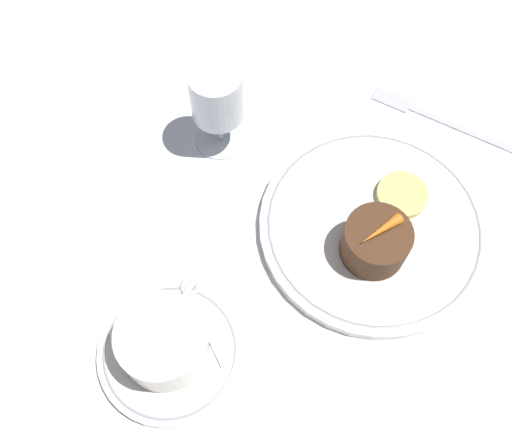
{
  "coord_description": "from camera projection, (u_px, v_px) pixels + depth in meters",
  "views": [
    {
      "loc": [
        -0.32,
        -0.04,
        0.65
      ],
      "look_at": [
        -0.05,
        0.09,
        0.04
      ],
      "focal_mm": 42.0,
      "sensor_mm": 36.0,
      "label": 1
    }
  ],
  "objects": [
    {
      "name": "spoon",
      "position": [
        198.0,
        312.0,
        0.66
      ],
      "size": [
        0.08,
        0.09,
        0.0
      ],
      "color": "silver",
      "rests_on": "saucer"
    },
    {
      "name": "dessert_cake",
      "position": [
        375.0,
        242.0,
        0.67
      ],
      "size": [
        0.08,
        0.08,
        0.05
      ],
      "color": "#4C2D19",
      "rests_on": "dinner_plate"
    },
    {
      "name": "wine_glass",
      "position": [
        217.0,
        99.0,
        0.7
      ],
      "size": [
        0.07,
        0.07,
        0.13
      ],
      "color": "silver",
      "rests_on": "ground_plane"
    },
    {
      "name": "dinner_plate",
      "position": [
        373.0,
        226.0,
        0.71
      ],
      "size": [
        0.27,
        0.27,
        0.01
      ],
      "color": "white",
      "rests_on": "ground_plane"
    },
    {
      "name": "coffee_cup",
      "position": [
        163.0,
        341.0,
        0.62
      ],
      "size": [
        0.12,
        0.09,
        0.06
      ],
      "color": "white",
      "rests_on": "saucer"
    },
    {
      "name": "pineapple_slice",
      "position": [
        402.0,
        195.0,
        0.72
      ],
      "size": [
        0.06,
        0.06,
        0.01
      ],
      "color": "#EFE075",
      "rests_on": "dinner_plate"
    },
    {
      "name": "fork",
      "position": [
        427.0,
        114.0,
        0.79
      ],
      "size": [
        0.02,
        0.19,
        0.01
      ],
      "color": "silver",
      "rests_on": "ground_plane"
    },
    {
      "name": "carrot_garnish",
      "position": [
        381.0,
        230.0,
        0.64
      ],
      "size": [
        0.05,
        0.04,
        0.01
      ],
      "color": "orange",
      "rests_on": "dessert_cake"
    },
    {
      "name": "ground_plane",
      "position": [
        343.0,
        228.0,
        0.72
      ],
      "size": [
        3.0,
        3.0,
        0.0
      ],
      "primitive_type": "plane",
      "color": "white"
    },
    {
      "name": "saucer",
      "position": [
        170.0,
        352.0,
        0.65
      ],
      "size": [
        0.16,
        0.16,
        0.01
      ],
      "color": "white",
      "rests_on": "ground_plane"
    }
  ]
}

